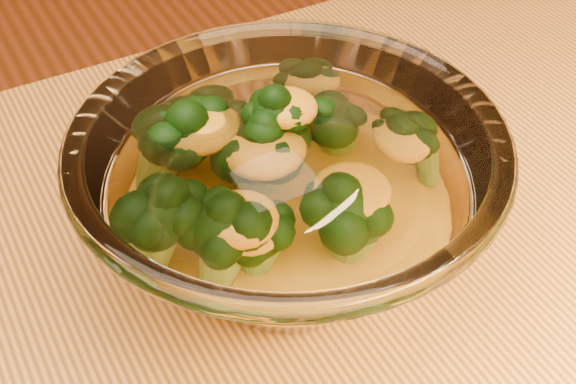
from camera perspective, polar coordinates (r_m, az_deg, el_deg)
The scene contains 3 objects.
glass_bowl at distance 0.46m, azimuth 0.00°, elevation -0.49°, with size 0.25×0.25×0.11m.
cheese_sauce at distance 0.48m, azimuth 0.00°, elevation -2.50°, with size 0.13×0.13×0.04m, color orange.
broccoli_heap at distance 0.46m, azimuth -2.17°, elevation 1.63°, with size 0.19×0.16×0.08m.
Camera 1 is at (-0.16, -0.17, 1.12)m, focal length 50.00 mm.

